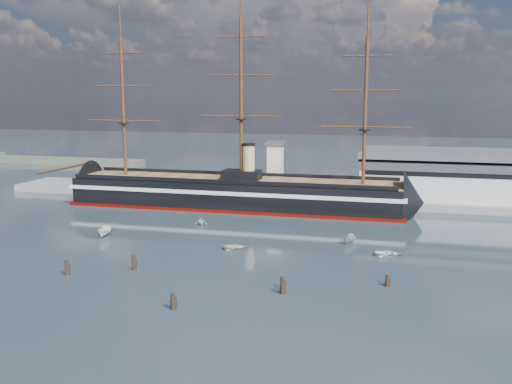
# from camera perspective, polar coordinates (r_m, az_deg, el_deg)

# --- Properties ---
(ground) EXTENTS (600.00, 600.00, 0.00)m
(ground) POSITION_cam_1_polar(r_m,az_deg,el_deg) (133.87, -2.52, -3.31)
(ground) COLOR #1F2C35
(ground) RESTS_ON ground
(quay) EXTENTS (180.00, 18.00, 2.00)m
(quay) POSITION_cam_1_polar(r_m,az_deg,el_deg) (165.80, 4.51, -0.78)
(quay) COLOR slate
(quay) RESTS_ON ground
(warehouse) EXTENTS (63.00, 21.00, 11.60)m
(warehouse) POSITION_cam_1_polar(r_m,az_deg,el_deg) (166.95, 21.24, 1.44)
(warehouse) COLOR #B7BABC
(warehouse) RESTS_ON ground
(quay_tower) EXTENTS (5.00, 5.00, 15.00)m
(quay_tower) POSITION_cam_1_polar(r_m,az_deg,el_deg) (162.78, 1.94, 2.53)
(quay_tower) COLOR silver
(quay_tower) RESTS_ON ground
(shoreline) EXTENTS (120.00, 10.00, 4.00)m
(shoreline) POSITION_cam_1_polar(r_m,az_deg,el_deg) (284.22, -24.13, 3.10)
(shoreline) COLOR #3F4C38
(shoreline) RESTS_ON ground
(warship) EXTENTS (112.94, 16.90, 53.94)m
(warship) POSITION_cam_1_polar(r_m,az_deg,el_deg) (153.83, -2.79, -0.06)
(warship) COLOR black
(warship) RESTS_ON ground
(motorboat_a) EXTENTS (6.94, 3.46, 2.66)m
(motorboat_a) POSITION_cam_1_polar(r_m,az_deg,el_deg) (127.19, -14.88, -4.33)
(motorboat_a) COLOR white
(motorboat_a) RESTS_ON ground
(motorboat_b) EXTENTS (1.96, 3.45, 1.52)m
(motorboat_b) POSITION_cam_1_polar(r_m,az_deg,el_deg) (112.96, -1.96, -5.78)
(motorboat_b) COLOR beige
(motorboat_b) RESTS_ON ground
(motorboat_c) EXTENTS (5.91, 3.71, 2.22)m
(motorboat_c) POSITION_cam_1_polar(r_m,az_deg,el_deg) (119.24, 9.34, -5.07)
(motorboat_c) COLOR gray
(motorboat_c) RESTS_ON ground
(motorboat_d) EXTENTS (5.76, 3.80, 1.95)m
(motorboat_d) POSITION_cam_1_polar(r_m,az_deg,el_deg) (134.73, -5.50, -3.26)
(motorboat_d) COLOR silver
(motorboat_d) RESTS_ON ground
(motorboat_e) EXTENTS (1.57, 3.38, 1.53)m
(motorboat_e) POSITION_cam_1_polar(r_m,az_deg,el_deg) (111.31, 13.15, -6.28)
(motorboat_e) COLOR white
(motorboat_e) RESTS_ON ground
(piling_near_left) EXTENTS (0.64, 0.64, 3.34)m
(piling_near_left) POSITION_cam_1_polar(r_m,az_deg,el_deg) (102.68, -18.37, -7.90)
(piling_near_left) COLOR black
(piling_near_left) RESTS_ON ground
(piling_near_mid) EXTENTS (0.64, 0.64, 3.08)m
(piling_near_mid) POSITION_cam_1_polar(r_m,az_deg,el_deg) (83.72, -8.30, -11.55)
(piling_near_mid) COLOR black
(piling_near_mid) RESTS_ON ground
(piling_near_right) EXTENTS (0.64, 0.64, 3.45)m
(piling_near_right) POSITION_cam_1_polar(r_m,az_deg,el_deg) (88.90, 2.64, -10.16)
(piling_near_right) COLOR black
(piling_near_right) RESTS_ON ground
(piling_far_right) EXTENTS (0.64, 0.64, 2.60)m
(piling_far_right) POSITION_cam_1_polar(r_m,az_deg,el_deg) (94.45, 12.97, -9.19)
(piling_far_right) COLOR black
(piling_far_right) RESTS_ON ground
(piling_extra) EXTENTS (0.64, 0.64, 3.36)m
(piling_extra) POSITION_cam_1_polar(r_m,az_deg,el_deg) (102.41, -12.12, -7.65)
(piling_extra) COLOR black
(piling_extra) RESTS_ON ground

